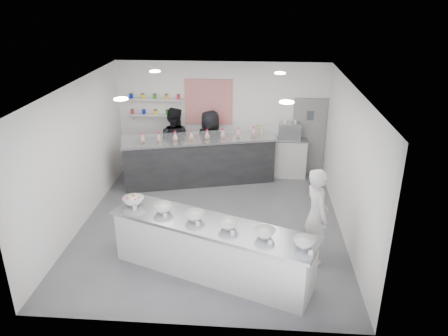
# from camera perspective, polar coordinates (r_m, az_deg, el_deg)

# --- Properties ---
(floor) EXTENTS (6.00, 6.00, 0.00)m
(floor) POSITION_cam_1_polar(r_m,az_deg,el_deg) (9.47, -1.72, -7.47)
(floor) COLOR #515156
(floor) RESTS_ON ground
(ceiling) EXTENTS (6.00, 6.00, 0.00)m
(ceiling) POSITION_cam_1_polar(r_m,az_deg,el_deg) (8.37, -1.96, 10.58)
(ceiling) COLOR white
(ceiling) RESTS_ON floor
(back_wall) EXTENTS (5.50, 0.00, 5.50)m
(back_wall) POSITION_cam_1_polar(r_m,az_deg,el_deg) (11.63, -0.26, 6.46)
(back_wall) COLOR white
(back_wall) RESTS_ON floor
(left_wall) EXTENTS (0.00, 6.00, 6.00)m
(left_wall) POSITION_cam_1_polar(r_m,az_deg,el_deg) (9.49, -18.58, 1.41)
(left_wall) COLOR white
(left_wall) RESTS_ON floor
(right_wall) EXTENTS (0.00, 6.00, 6.00)m
(right_wall) POSITION_cam_1_polar(r_m,az_deg,el_deg) (8.95, 15.95, 0.46)
(right_wall) COLOR white
(right_wall) RESTS_ON floor
(back_door) EXTENTS (0.88, 0.04, 2.10)m
(back_door) POSITION_cam_1_polar(r_m,az_deg,el_deg) (11.79, 10.98, 3.96)
(back_door) COLOR gray
(back_door) RESTS_ON floor
(pattern_panel) EXTENTS (1.25, 0.03, 1.20)m
(pattern_panel) POSITION_cam_1_polar(r_m,az_deg,el_deg) (11.53, -2.02, 8.60)
(pattern_panel) COLOR #B50D12
(pattern_panel) RESTS_ON back_wall
(jar_shelf_lower) EXTENTS (1.45, 0.22, 0.04)m
(jar_shelf_lower) POSITION_cam_1_polar(r_m,az_deg,el_deg) (11.78, -8.88, 6.89)
(jar_shelf_lower) COLOR silver
(jar_shelf_lower) RESTS_ON back_wall
(jar_shelf_upper) EXTENTS (1.45, 0.22, 0.04)m
(jar_shelf_upper) POSITION_cam_1_polar(r_m,az_deg,el_deg) (11.67, -9.00, 8.88)
(jar_shelf_upper) COLOR silver
(jar_shelf_upper) RESTS_ON back_wall
(preserve_jars) EXTENTS (1.45, 0.10, 0.56)m
(preserve_jars) POSITION_cam_1_polar(r_m,az_deg,el_deg) (11.69, -8.98, 8.19)
(preserve_jars) COLOR red
(preserve_jars) RESTS_ON jar_shelf_lower
(downlight_0) EXTENTS (0.24, 0.24, 0.02)m
(downlight_0) POSITION_cam_1_polar(r_m,az_deg,el_deg) (7.70, -13.32, 8.77)
(downlight_0) COLOR white
(downlight_0) RESTS_ON ceiling
(downlight_1) EXTENTS (0.24, 0.24, 0.02)m
(downlight_1) POSITION_cam_1_polar(r_m,az_deg,el_deg) (7.37, 8.19, 8.52)
(downlight_1) COLOR white
(downlight_1) RESTS_ON ceiling
(downlight_2) EXTENTS (0.24, 0.24, 0.02)m
(downlight_2) POSITION_cam_1_polar(r_m,az_deg,el_deg) (10.16, -9.01, 12.37)
(downlight_2) COLOR white
(downlight_2) RESTS_ON ceiling
(downlight_3) EXTENTS (0.24, 0.24, 0.02)m
(downlight_3) POSITION_cam_1_polar(r_m,az_deg,el_deg) (9.91, 7.34, 12.20)
(downlight_3) COLOR white
(downlight_3) RESTS_ON ceiling
(prep_counter) EXTENTS (3.74, 2.14, 1.01)m
(prep_counter) POSITION_cam_1_polar(r_m,az_deg,el_deg) (7.77, -1.64, -10.51)
(prep_counter) COLOR silver
(prep_counter) RESTS_ON floor
(back_bar) EXTENTS (3.90, 1.66, 1.19)m
(back_bar) POSITION_cam_1_polar(r_m,az_deg,el_deg) (11.19, -3.18, 0.86)
(back_bar) COLOR black
(back_bar) RESTS_ON floor
(sneeze_guard) EXTENTS (3.67, 0.98, 0.33)m
(sneeze_guard) POSITION_cam_1_polar(r_m,az_deg,el_deg) (10.62, -3.03, 3.99)
(sneeze_guard) COLOR white
(sneeze_guard) RESTS_ON back_bar
(espresso_ledge) EXTENTS (1.42, 0.45, 1.05)m
(espresso_ledge) POSITION_cam_1_polar(r_m,az_deg,el_deg) (11.72, 7.24, 1.37)
(espresso_ledge) COLOR silver
(espresso_ledge) RESTS_ON floor
(espresso_machine) EXTENTS (0.55, 0.38, 0.42)m
(espresso_machine) POSITION_cam_1_polar(r_m,az_deg,el_deg) (11.49, 8.59, 4.75)
(espresso_machine) COLOR #93969E
(espresso_machine) RESTS_ON espresso_ledge
(cup_stacks) EXTENTS (0.24, 0.24, 0.34)m
(cup_stacks) POSITION_cam_1_polar(r_m,az_deg,el_deg) (11.47, 4.66, 4.68)
(cup_stacks) COLOR #D4A789
(cup_stacks) RESTS_ON espresso_ledge
(prep_bowls) EXTENTS (3.52, 1.75, 0.14)m
(prep_bowls) POSITION_cam_1_polar(r_m,az_deg,el_deg) (7.47, -1.68, -6.82)
(prep_bowls) COLOR white
(prep_bowls) RESTS_ON prep_counter
(label_cards) EXTENTS (3.31, 0.04, 0.07)m
(label_cards) POSITION_cam_1_polar(r_m,az_deg,el_deg) (7.08, -0.58, -8.97)
(label_cards) COLOR white
(label_cards) RESTS_ON prep_counter
(cookie_bags) EXTENTS (2.87, 0.88, 0.25)m
(cookie_bags) POSITION_cam_1_polar(r_m,az_deg,el_deg) (10.95, -3.26, 4.37)
(cookie_bags) COLOR #FC9CD3
(cookie_bags) RESTS_ON back_bar
(woman_prep) EXTENTS (0.60, 0.76, 1.82)m
(woman_prep) POSITION_cam_1_polar(r_m,az_deg,el_deg) (8.12, 11.94, -6.10)
(woman_prep) COLOR silver
(woman_prep) RESTS_ON floor
(staff_left) EXTENTS (1.02, 0.85, 1.89)m
(staff_left) POSITION_cam_1_polar(r_m,az_deg,el_deg) (11.59, -6.53, 3.35)
(staff_left) COLOR black
(staff_left) RESTS_ON floor
(staff_right) EXTENTS (1.04, 0.87, 1.82)m
(staff_right) POSITION_cam_1_polar(r_m,az_deg,el_deg) (11.46, -1.79, 3.09)
(staff_right) COLOR black
(staff_right) RESTS_ON floor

